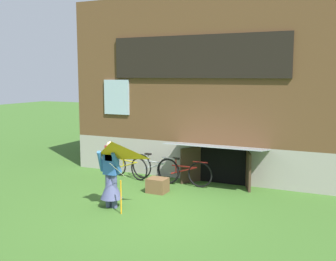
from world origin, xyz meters
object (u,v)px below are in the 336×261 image
Objects in this scene: person at (111,180)px; kite at (112,161)px; bicycle_red at (184,172)px; bicycle_silver at (155,168)px; bicycle_yellow at (128,166)px; wooden_crate at (157,185)px.

kite is (0.41, -0.58, 0.60)m from person.
bicycle_red is 0.99m from bicycle_silver.
person is 1.02× the size of bicycle_yellow.
wooden_crate is at bearing -17.68° from bicycle_yellow.
bicycle_yellow is at bearing 177.92° from bicycle_red.
bicycle_silver is 3.36× the size of wooden_crate.
person reaches higher than kite.
bicycle_red reaches higher than wooden_crate.
bicycle_red is 1.03m from wooden_crate.
bicycle_silver is 1.11× the size of bicycle_yellow.
bicycle_yellow is at bearing 145.48° from wooden_crate.
bicycle_red is at bearing 69.62° from wooden_crate.
kite is 0.90× the size of bicycle_silver.
bicycle_red is 1.10× the size of bicycle_yellow.
bicycle_silver is (-0.98, 0.11, 0.01)m from bicycle_red.
person is 2.68m from bicycle_silver.
person is 1.02× the size of kite.
bicycle_silver reaches higher than bicycle_red.
kite is at bearing -66.75° from bicycle_silver.
kite reaches higher than wooden_crate.
kite is 3.27m from bicycle_red.
person is 2.68m from bicycle_red.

